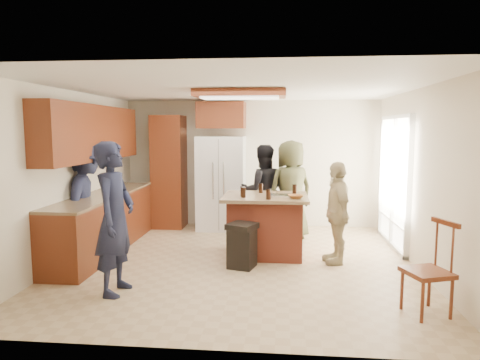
# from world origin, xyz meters

# --- Properties ---
(person_front_left) EXTENTS (0.51, 0.68, 1.80)m
(person_front_left) POSITION_xyz_m (-1.34, -1.27, 0.90)
(person_front_left) COLOR #1A1E35
(person_front_left) RESTS_ON ground
(person_behind_left) EXTENTS (0.89, 0.65, 1.66)m
(person_behind_left) POSITION_xyz_m (0.27, 1.57, 0.83)
(person_behind_left) COLOR black
(person_behind_left) RESTS_ON ground
(person_behind_right) EXTENTS (1.01, 0.89, 1.75)m
(person_behind_right) POSITION_xyz_m (0.77, 1.46, 0.87)
(person_behind_right) COLOR #35361F
(person_behind_right) RESTS_ON ground
(person_side_right) EXTENTS (0.56, 0.92, 1.48)m
(person_side_right) POSITION_xyz_m (1.40, 0.15, 0.74)
(person_side_right) COLOR tan
(person_side_right) RESTS_ON ground
(person_counter) EXTENTS (0.74, 1.21, 1.75)m
(person_counter) POSITION_xyz_m (-2.32, 0.13, 0.87)
(person_counter) COLOR #1B1F36
(person_counter) RESTS_ON ground
(left_cabinetry) EXTENTS (0.64, 3.00, 2.30)m
(left_cabinetry) POSITION_xyz_m (-2.24, 0.40, 0.96)
(left_cabinetry) COLOR maroon
(left_cabinetry) RESTS_ON ground
(back_wall_units) EXTENTS (1.80, 0.60, 2.45)m
(back_wall_units) POSITION_xyz_m (-1.33, 2.20, 1.38)
(back_wall_units) COLOR maroon
(back_wall_units) RESTS_ON ground
(refrigerator) EXTENTS (0.90, 0.76, 1.80)m
(refrigerator) POSITION_xyz_m (-0.55, 2.12, 0.90)
(refrigerator) COLOR white
(refrigerator) RESTS_ON ground
(kitchen_island) EXTENTS (1.28, 1.03, 0.93)m
(kitchen_island) POSITION_xyz_m (0.36, 0.44, 0.47)
(kitchen_island) COLOR #A7412B
(kitchen_island) RESTS_ON ground
(island_items) EXTENTS (0.96, 0.71, 0.15)m
(island_items) POSITION_xyz_m (0.54, 0.33, 0.97)
(island_items) COLOR silver
(island_items) RESTS_ON kitchen_island
(trash_bin) EXTENTS (0.48, 0.48, 0.63)m
(trash_bin) POSITION_xyz_m (0.06, -0.20, 0.32)
(trash_bin) COLOR black
(trash_bin) RESTS_ON ground
(spindle_chair) EXTENTS (0.53, 0.53, 0.99)m
(spindle_chair) POSITION_xyz_m (2.14, -1.54, 0.45)
(spindle_chair) COLOR maroon
(spindle_chair) RESTS_ON ground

